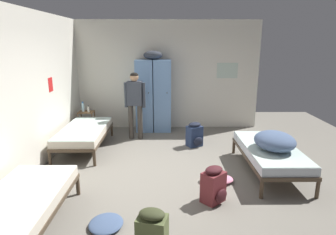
{
  "coord_description": "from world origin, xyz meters",
  "views": [
    {
      "loc": [
        -0.04,
        -4.84,
        2.28
      ],
      "look_at": [
        0.0,
        0.29,
        0.95
      ],
      "focal_mm": 31.22,
      "sensor_mm": 36.0,
      "label": 1
    }
  ],
  "objects_px": {
    "locker_bank": "(153,94)",
    "bed_left_rear": "(84,132)",
    "water_bottle": "(83,107)",
    "backpack_maroon": "(214,185)",
    "shelf_unit": "(87,120)",
    "bed_left_front": "(19,205)",
    "backpack_navy": "(195,135)",
    "clothes_pile_pink": "(217,179)",
    "bedding_heap": "(275,141)",
    "clothes_pile_denim": "(106,224)",
    "person_traveler": "(135,100)",
    "lotion_bottle": "(88,109)",
    "backpack_olive": "(152,234)",
    "bed_right": "(270,152)"
  },
  "relations": [
    {
      "from": "bedding_heap",
      "to": "backpack_maroon",
      "type": "relative_size",
      "value": 1.43
    },
    {
      "from": "clothes_pile_denim",
      "to": "bed_right",
      "type": "bearing_deg",
      "value": 31.39
    },
    {
      "from": "backpack_navy",
      "to": "locker_bank",
      "type": "bearing_deg",
      "value": 127.76
    },
    {
      "from": "shelf_unit",
      "to": "water_bottle",
      "type": "bearing_deg",
      "value": 165.96
    },
    {
      "from": "backpack_maroon",
      "to": "clothes_pile_denim",
      "type": "bearing_deg",
      "value": -158.03
    },
    {
      "from": "backpack_maroon",
      "to": "clothes_pile_pink",
      "type": "xyz_separation_m",
      "value": [
        0.15,
        0.61,
        -0.21
      ]
    },
    {
      "from": "locker_bank",
      "to": "water_bottle",
      "type": "distance_m",
      "value": 1.82
    },
    {
      "from": "backpack_maroon",
      "to": "bedding_heap",
      "type": "bearing_deg",
      "value": 36.35
    },
    {
      "from": "bed_right",
      "to": "backpack_maroon",
      "type": "distance_m",
      "value": 1.53
    },
    {
      "from": "bed_left_front",
      "to": "backpack_navy",
      "type": "bearing_deg",
      "value": 51.79
    },
    {
      "from": "water_bottle",
      "to": "bedding_heap",
      "type": "bearing_deg",
      "value": -32.52
    },
    {
      "from": "bedding_heap",
      "to": "backpack_navy",
      "type": "height_order",
      "value": "bedding_heap"
    },
    {
      "from": "locker_bank",
      "to": "shelf_unit",
      "type": "bearing_deg",
      "value": -171.4
    },
    {
      "from": "backpack_navy",
      "to": "bedding_heap",
      "type": "bearing_deg",
      "value": -51.35
    },
    {
      "from": "shelf_unit",
      "to": "bed_left_rear",
      "type": "xyz_separation_m",
      "value": [
        0.25,
        -1.15,
        0.04
      ]
    },
    {
      "from": "backpack_olive",
      "to": "clothes_pile_pink",
      "type": "height_order",
      "value": "backpack_olive"
    },
    {
      "from": "backpack_olive",
      "to": "backpack_navy",
      "type": "xyz_separation_m",
      "value": [
        0.8,
        3.48,
        0.0
      ]
    },
    {
      "from": "shelf_unit",
      "to": "clothes_pile_denim",
      "type": "xyz_separation_m",
      "value": [
        1.26,
        -3.95,
        -0.31
      ]
    },
    {
      "from": "clothes_pile_denim",
      "to": "backpack_maroon",
      "type": "bearing_deg",
      "value": 21.97
    },
    {
      "from": "shelf_unit",
      "to": "person_traveler",
      "type": "relative_size",
      "value": 0.36
    },
    {
      "from": "bedding_heap",
      "to": "backpack_olive",
      "type": "xyz_separation_m",
      "value": [
        -2.01,
        -1.96,
        -0.38
      ]
    },
    {
      "from": "water_bottle",
      "to": "clothes_pile_pink",
      "type": "distance_m",
      "value": 4.1
    },
    {
      "from": "bed_left_front",
      "to": "clothes_pile_denim",
      "type": "distance_m",
      "value": 1.07
    },
    {
      "from": "backpack_navy",
      "to": "shelf_unit",
      "type": "bearing_deg",
      "value": 159.67
    },
    {
      "from": "water_bottle",
      "to": "backpack_olive",
      "type": "xyz_separation_m",
      "value": [
        1.95,
        -4.49,
        -0.43
      ]
    },
    {
      "from": "lotion_bottle",
      "to": "backpack_olive",
      "type": "relative_size",
      "value": 0.31
    },
    {
      "from": "bed_left_rear",
      "to": "backpack_olive",
      "type": "bearing_deg",
      "value": -64.01
    },
    {
      "from": "clothes_pile_pink",
      "to": "shelf_unit",
      "type": "bearing_deg",
      "value": 136.25
    },
    {
      "from": "locker_bank",
      "to": "bed_left_rear",
      "type": "distance_m",
      "value": 2.11
    },
    {
      "from": "bed_left_front",
      "to": "clothes_pile_pink",
      "type": "height_order",
      "value": "bed_left_front"
    },
    {
      "from": "water_bottle",
      "to": "shelf_unit",
      "type": "bearing_deg",
      "value": -14.04
    },
    {
      "from": "person_traveler",
      "to": "backpack_navy",
      "type": "relative_size",
      "value": 2.9
    },
    {
      "from": "bed_left_rear",
      "to": "bed_right",
      "type": "distance_m",
      "value": 3.82
    },
    {
      "from": "bed_left_front",
      "to": "clothes_pile_pink",
      "type": "xyz_separation_m",
      "value": [
        2.62,
        1.31,
        -0.33
      ]
    },
    {
      "from": "bed_left_rear",
      "to": "water_bottle",
      "type": "distance_m",
      "value": 1.25
    },
    {
      "from": "water_bottle",
      "to": "clothes_pile_denim",
      "type": "distance_m",
      "value": 4.24
    },
    {
      "from": "bedding_heap",
      "to": "water_bottle",
      "type": "xyz_separation_m",
      "value": [
        -3.96,
        2.53,
        0.04
      ]
    },
    {
      "from": "bed_left_rear",
      "to": "clothes_pile_denim",
      "type": "bearing_deg",
      "value": -70.25
    },
    {
      "from": "shelf_unit",
      "to": "clothes_pile_pink",
      "type": "distance_m",
      "value": 3.99
    },
    {
      "from": "person_traveler",
      "to": "backpack_navy",
      "type": "xyz_separation_m",
      "value": [
        1.38,
        -0.55,
        -0.7
      ]
    },
    {
      "from": "clothes_pile_denim",
      "to": "clothes_pile_pink",
      "type": "height_order",
      "value": "clothes_pile_pink"
    },
    {
      "from": "backpack_maroon",
      "to": "locker_bank",
      "type": "bearing_deg",
      "value": 105.68
    },
    {
      "from": "bed_left_rear",
      "to": "lotion_bottle",
      "type": "xyz_separation_m",
      "value": [
        -0.18,
        1.11,
        0.27
      ]
    },
    {
      "from": "bedding_heap",
      "to": "clothes_pile_pink",
      "type": "bearing_deg",
      "value": -166.38
    },
    {
      "from": "locker_bank",
      "to": "person_traveler",
      "type": "bearing_deg",
      "value": -120.51
    },
    {
      "from": "backpack_olive",
      "to": "bedding_heap",
      "type": "bearing_deg",
      "value": 44.24
    },
    {
      "from": "person_traveler",
      "to": "bed_left_rear",
      "type": "bearing_deg",
      "value": -145.68
    },
    {
      "from": "shelf_unit",
      "to": "bed_right",
      "type": "xyz_separation_m",
      "value": [
        3.87,
        -2.36,
        0.04
      ]
    },
    {
      "from": "water_bottle",
      "to": "backpack_maroon",
      "type": "bearing_deg",
      "value": -50.39
    },
    {
      "from": "bed_right",
      "to": "bedding_heap",
      "type": "relative_size",
      "value": 2.41
    }
  ]
}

